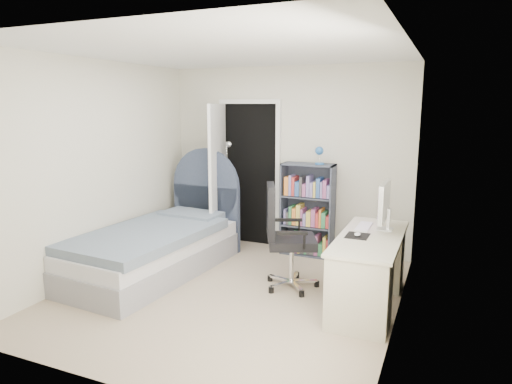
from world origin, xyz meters
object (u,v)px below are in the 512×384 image
at_px(desk, 369,267).
at_px(nightstand, 197,220).
at_px(office_chair, 283,232).
at_px(bed, 159,245).
at_px(bookcase, 308,213).
at_px(floor_lamp, 228,204).

bearing_deg(desk, nightstand, 157.38).
bearing_deg(office_chair, bed, -175.94).
height_order(nightstand, desk, desk).
relative_size(bookcase, desk, 0.99).
bearing_deg(bookcase, floor_lamp, -175.47).
bearing_deg(office_chair, nightstand, 149.21).
relative_size(floor_lamp, desk, 1.01).
distance_m(desk, office_chair, 0.98).
xyz_separation_m(bed, floor_lamp, (0.33, 1.21, 0.29)).
bearing_deg(bookcase, nightstand, -172.88).
relative_size(bed, desk, 1.59).
xyz_separation_m(nightstand, office_chair, (1.67, -0.99, 0.27)).
relative_size(bed, office_chair, 2.05).
bearing_deg(bed, office_chair, 4.06).
distance_m(nightstand, bookcase, 1.61).
xyz_separation_m(floor_lamp, desk, (2.17, -1.20, -0.22)).
xyz_separation_m(bed, desk, (2.50, 0.01, 0.08)).
bearing_deg(desk, floor_lamp, 151.11).
bearing_deg(desk, bed, -179.67).
relative_size(nightstand, office_chair, 0.49).
bearing_deg(bookcase, desk, -51.47).
relative_size(nightstand, floor_lamp, 0.37).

